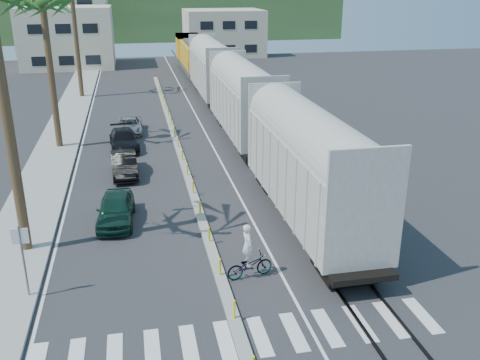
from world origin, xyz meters
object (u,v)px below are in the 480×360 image
car_second (124,164)px  street_sign (22,252)px  car_lead (116,209)px  cyclist (249,261)px

car_second → street_sign: bearing=-107.9°
car_lead → car_second: 6.94m
street_sign → car_lead: size_ratio=0.69×
street_sign → car_second: bearing=74.9°
street_sign → car_lead: (3.16, 6.25, -1.25)m
car_second → cyclist: size_ratio=1.86×
car_lead → cyclist: bearing=-46.5°
street_sign → car_second: (3.56, 13.17, -1.27)m
cyclist → street_sign: bearing=77.1°
cyclist → car_lead: bearing=27.8°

